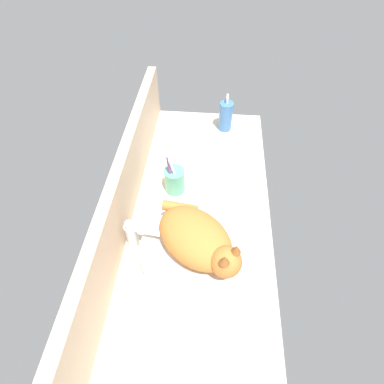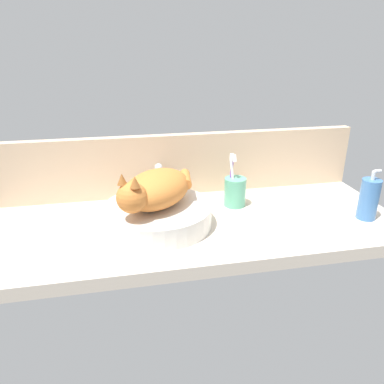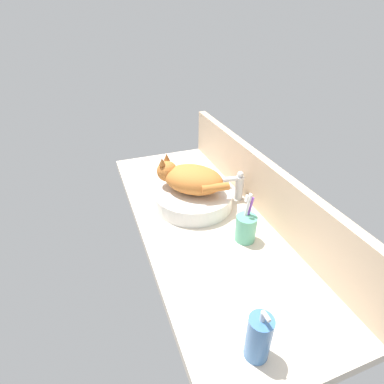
{
  "view_description": "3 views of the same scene",
  "coord_description": "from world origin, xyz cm",
  "px_view_note": "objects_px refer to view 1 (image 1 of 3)",
  "views": [
    {
      "loc": [
        -57.89,
        -3.77,
        87.08
      ],
      "look_at": [
        5.06,
        1.65,
        11.99
      ],
      "focal_mm": 28.0,
      "sensor_mm": 36.0,
      "label": 1
    },
    {
      "loc": [
        -22.34,
        -105.7,
        54.41
      ],
      "look_at": [
        -0.86,
        1.32,
        9.47
      ],
      "focal_mm": 35.0,
      "sensor_mm": 36.0,
      "label": 2
    },
    {
      "loc": [
        88.31,
        -38.2,
        73.18
      ],
      "look_at": [
        -3.47,
        -4.49,
        11.99
      ],
      "focal_mm": 28.0,
      "sensor_mm": 36.0,
      "label": 3
    }
  ],
  "objects_px": {
    "soap_dispenser": "(226,116)",
    "toothbrush_cup": "(175,180)",
    "faucet": "(134,234)",
    "sink_basin": "(195,252)",
    "cat": "(198,239)"
  },
  "relations": [
    {
      "from": "faucet",
      "to": "toothbrush_cup",
      "type": "xyz_separation_m",
      "value": [
        0.25,
        -0.09,
        -0.02
      ]
    },
    {
      "from": "cat",
      "to": "toothbrush_cup",
      "type": "bearing_deg",
      "value": 20.53
    },
    {
      "from": "cat",
      "to": "soap_dispenser",
      "type": "xyz_separation_m",
      "value": [
        0.68,
        -0.07,
        -0.06
      ]
    },
    {
      "from": "sink_basin",
      "to": "soap_dispenser",
      "type": "bearing_deg",
      "value": -7.23
    },
    {
      "from": "sink_basin",
      "to": "cat",
      "type": "xyz_separation_m",
      "value": [
        -0.01,
        -0.01,
        0.09
      ]
    },
    {
      "from": "soap_dispenser",
      "to": "toothbrush_cup",
      "type": "height_order",
      "value": "toothbrush_cup"
    },
    {
      "from": "sink_basin",
      "to": "toothbrush_cup",
      "type": "bearing_deg",
      "value": 19.15
    },
    {
      "from": "cat",
      "to": "sink_basin",
      "type": "bearing_deg",
      "value": 51.97
    },
    {
      "from": "faucet",
      "to": "soap_dispenser",
      "type": "relative_size",
      "value": 0.82
    },
    {
      "from": "faucet",
      "to": "cat",
      "type": "bearing_deg",
      "value": -99.9
    },
    {
      "from": "faucet",
      "to": "toothbrush_cup",
      "type": "height_order",
      "value": "toothbrush_cup"
    },
    {
      "from": "soap_dispenser",
      "to": "toothbrush_cup",
      "type": "bearing_deg",
      "value": 154.95
    },
    {
      "from": "soap_dispenser",
      "to": "toothbrush_cup",
      "type": "relative_size",
      "value": 0.89
    },
    {
      "from": "sink_basin",
      "to": "cat",
      "type": "distance_m",
      "value": 0.09
    },
    {
      "from": "toothbrush_cup",
      "to": "sink_basin",
      "type": "bearing_deg",
      "value": -160.85
    }
  ]
}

